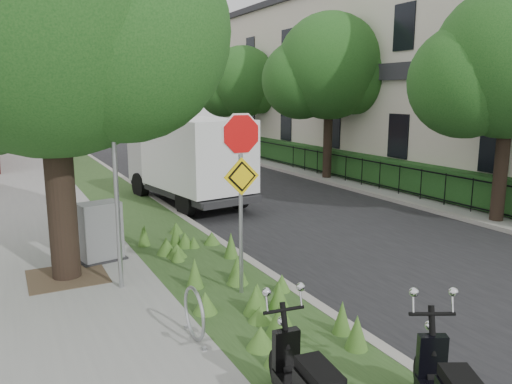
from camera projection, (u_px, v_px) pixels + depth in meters
ground at (328, 296)px, 8.79m from camera, size 120.00×120.00×0.00m
sidewalk_near at (30, 206)px, 15.61m from camera, size 3.50×60.00×0.12m
verge at (119, 198)px, 16.84m from camera, size 2.00×60.00×0.12m
kerb_near at (148, 195)px, 17.28m from camera, size 0.20×60.00×0.13m
road at (239, 188)px, 18.86m from camera, size 7.00×60.00×0.01m
kerb_far at (316, 179)px, 20.42m from camera, size 0.20×60.00×0.13m
footpath_far at (350, 176)px, 21.18m from camera, size 3.20×60.00×0.12m
street_tree_main at (42, 17)px, 8.53m from camera, size 6.21×5.54×7.66m
bare_post at (116, 177)px, 8.52m from camera, size 0.08×0.08×4.00m
bike_hoop at (194, 314)px, 6.96m from camera, size 0.06×0.78×0.77m
sign_assembly at (241, 167)px, 8.22m from camera, size 0.94×0.08×3.22m
fence_far at (331, 164)px, 20.62m from camera, size 0.04×24.00×1.00m
hedge_far at (345, 163)px, 20.93m from camera, size 1.00×24.00×1.10m
terrace_houses at (414, 79)px, 21.86m from camera, size 7.40×26.40×8.20m
far_tree_a at (507, 69)px, 12.89m from camera, size 4.60×4.10×6.22m
far_tree_b at (328, 72)px, 19.83m from camera, size 4.83×4.31×6.56m
far_tree_c at (241, 85)px, 26.89m from camera, size 4.37×3.89×5.93m
box_truck at (190, 157)px, 15.81m from camera, size 2.78×5.46×2.36m
utility_cabinet at (100, 233)px, 10.26m from camera, size 1.01×0.78×1.22m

